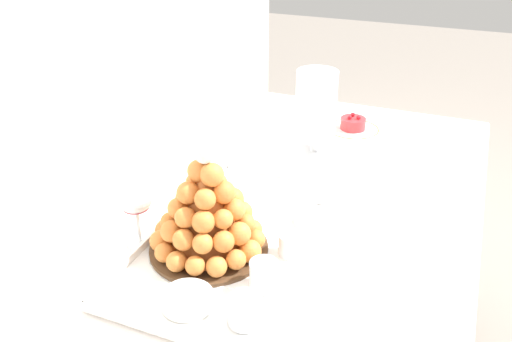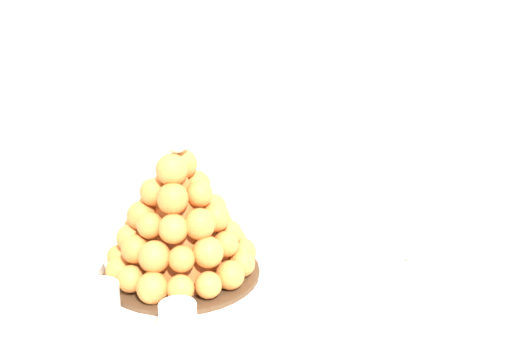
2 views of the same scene
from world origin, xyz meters
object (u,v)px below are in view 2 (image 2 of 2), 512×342
object	(u,v)px
wine_glass	(190,179)
croquembouche	(180,223)
dessert_cup_mid_right	(272,327)
creme_brulee_ramekin	(73,269)
dessert_cup_right	(358,338)
serving_tray	(207,293)
dessert_cup_centre	(178,322)
dessert_cup_left	(33,300)
dessert_cup_mid_left	(100,305)

from	to	relation	value
wine_glass	croquembouche	bearing A→B (deg)	-77.94
dessert_cup_mid_right	creme_brulee_ramekin	bearing A→B (deg)	162.00
dessert_cup_right	wine_glass	xyz separation A→B (m)	(-0.33, 0.31, 0.09)
serving_tray	dessert_cup_centre	bearing A→B (deg)	-92.25
dessert_cup_mid_right	dessert_cup_right	bearing A→B (deg)	-1.55
dessert_cup_right	dessert_cup_centre	bearing A→B (deg)	-178.00
serving_tray	dessert_cup_right	world-z (taller)	dessert_cup_right
dessert_cup_centre	croquembouche	bearing A→B (deg)	106.89
croquembouche	wine_glass	size ratio (longest dim) A/B	1.58
serving_tray	croquembouche	distance (m)	0.12
dessert_cup_left	dessert_cup_right	bearing A→B (deg)	0.07
serving_tray	dessert_cup_mid_right	bearing A→B (deg)	-41.93
serving_tray	wine_glass	distance (m)	0.25
croquembouche	wine_glass	bearing A→B (deg)	102.06
dessert_cup_centre	dessert_cup_right	xyz separation A→B (m)	(0.24, 0.01, 0.00)
croquembouche	wine_glass	distance (m)	0.16
dessert_cup_left	dessert_cup_right	xyz separation A→B (m)	(0.47, 0.00, -0.00)
dessert_cup_left	dessert_cup_centre	distance (m)	0.22
serving_tray	dessert_cup_mid_left	world-z (taller)	dessert_cup_mid_left
serving_tray	dessert_cup_mid_left	size ratio (longest dim) A/B	11.04
croquembouche	dessert_cup_mid_right	bearing A→B (deg)	-41.03
dessert_cup_right	wine_glass	bearing A→B (deg)	136.16
dessert_cup_centre	creme_brulee_ramekin	world-z (taller)	dessert_cup_centre
dessert_cup_centre	wine_glass	world-z (taller)	wine_glass
dessert_cup_centre	creme_brulee_ramekin	distance (m)	0.26
dessert_cup_mid_left	wine_glass	size ratio (longest dim) A/B	0.35
dessert_cup_mid_right	wine_glass	distance (m)	0.39
dessert_cup_mid_left	dessert_cup_centre	distance (m)	0.12
dessert_cup_left	wine_glass	world-z (taller)	wine_glass
dessert_cup_mid_left	dessert_cup_right	size ratio (longest dim) A/B	1.08
dessert_cup_right	croquembouche	bearing A→B (deg)	151.50
dessert_cup_left	dessert_cup_mid_right	world-z (taller)	dessert_cup_left
dessert_cup_mid_right	wine_glass	xyz separation A→B (m)	(-0.21, 0.31, 0.09)
serving_tray	wine_glass	size ratio (longest dim) A/B	3.90
croquembouche	creme_brulee_ramekin	world-z (taller)	croquembouche
croquembouche	dessert_cup_centre	xyz separation A→B (m)	(0.05, -0.17, -0.07)
serving_tray	dessert_cup_mid_right	world-z (taller)	dessert_cup_mid_right
dessert_cup_right	creme_brulee_ramekin	size ratio (longest dim) A/B	0.53
dessert_cup_left	dessert_cup_mid_left	world-z (taller)	dessert_cup_mid_left
dessert_cup_mid_left	dessert_cup_centre	xyz separation A→B (m)	(0.12, -0.01, -0.00)
dessert_cup_centre	dessert_cup_mid_right	distance (m)	0.13
croquembouche	dessert_cup_left	size ratio (longest dim) A/B	4.07
dessert_cup_mid_right	croquembouche	bearing A→B (deg)	138.97
dessert_cup_mid_right	wine_glass	world-z (taller)	wine_glass
dessert_cup_left	dessert_cup_mid_right	bearing A→B (deg)	0.59
dessert_cup_mid_left	creme_brulee_ramekin	distance (m)	0.15
creme_brulee_ramekin	dessert_cup_mid_left	bearing A→B (deg)	-47.94
dessert_cup_mid_right	creme_brulee_ramekin	world-z (taller)	dessert_cup_mid_right
serving_tray	dessert_cup_left	distance (m)	0.26
dessert_cup_left	creme_brulee_ramekin	bearing A→B (deg)	89.74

